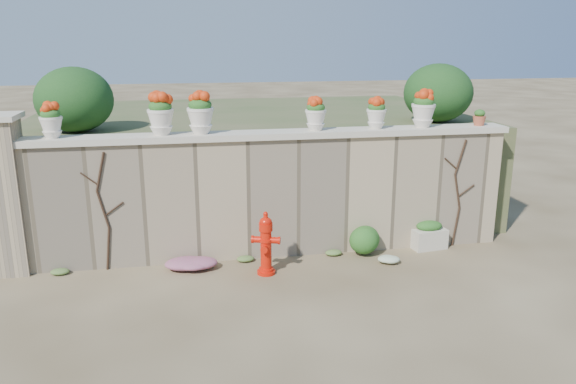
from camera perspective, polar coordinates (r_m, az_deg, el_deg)
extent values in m
plane|color=brown|center=(8.06, 0.45, -10.85)|extent=(80.00, 80.00, 0.00)
cube|color=tan|center=(9.36, -1.63, -0.51)|extent=(8.00, 0.40, 2.00)
cube|color=beige|center=(9.13, -1.68, 5.85)|extent=(8.10, 0.52, 0.10)
cube|color=tan|center=(9.61, -26.89, -0.54)|extent=(0.60, 0.60, 2.40)
cube|color=#384C23|center=(12.44, -3.92, 3.47)|extent=(9.00, 6.00, 2.00)
ellipsoid|color=#143814|center=(10.31, -20.88, 8.76)|extent=(1.30, 1.30, 1.10)
ellipsoid|color=#143814|center=(11.21, 14.99, 9.70)|extent=(1.30, 1.30, 1.10)
cylinder|color=black|center=(9.34, -17.80, -5.50)|extent=(0.12, 0.04, 0.70)
cylinder|color=black|center=(9.14, -18.28, -1.69)|extent=(0.17, 0.04, 0.61)
cylinder|color=black|center=(8.99, -18.54, 1.97)|extent=(0.18, 0.04, 0.61)
cylinder|color=black|center=(9.12, -17.26, -1.65)|extent=(0.30, 0.02, 0.22)
cylinder|color=black|center=(9.04, -19.58, 1.30)|extent=(0.25, 0.02, 0.21)
cylinder|color=black|center=(10.34, 16.67, -3.39)|extent=(0.12, 0.04, 0.70)
cylinder|color=black|center=(10.14, 16.82, 0.08)|extent=(0.17, 0.04, 0.61)
cylinder|color=black|center=(10.01, 17.14, 3.40)|extent=(0.18, 0.04, 0.61)
cylinder|color=black|center=(10.22, 17.65, 0.13)|extent=(0.30, 0.02, 0.22)
cylinder|color=black|center=(9.95, 16.20, 2.82)|extent=(0.25, 0.02, 0.21)
cylinder|color=red|center=(8.87, -2.22, -8.11)|extent=(0.28, 0.28, 0.05)
cylinder|color=red|center=(8.73, -2.25, -5.82)|extent=(0.17, 0.17, 0.63)
cylinder|color=red|center=(8.67, -2.26, -4.89)|extent=(0.21, 0.21, 0.04)
cylinder|color=red|center=(8.60, -2.28, -3.55)|extent=(0.21, 0.21, 0.12)
ellipsoid|color=red|center=(8.57, -2.28, -2.91)|extent=(0.19, 0.19, 0.14)
cylinder|color=red|center=(8.55, -2.29, -2.40)|extent=(0.07, 0.07, 0.10)
cylinder|color=red|center=(8.70, -3.19, -4.84)|extent=(0.17, 0.14, 0.10)
cylinder|color=red|center=(8.65, -1.33, -4.93)|extent=(0.17, 0.14, 0.10)
cylinder|color=red|center=(8.61, -2.38, -5.77)|extent=(0.12, 0.12, 0.09)
cube|color=beige|center=(10.15, 14.07, -4.60)|extent=(0.64, 0.42, 0.35)
ellipsoid|color=#1E5119|center=(10.07, 14.15, -3.35)|extent=(0.49, 0.34, 0.18)
ellipsoid|color=#1E5119|center=(9.55, 7.94, -4.69)|extent=(0.65, 0.58, 0.61)
ellipsoid|color=#D02999|center=(9.06, -9.19, -7.15)|extent=(0.90, 0.60, 0.24)
ellipsoid|color=white|center=(9.35, 10.20, -6.72)|extent=(0.46, 0.37, 0.17)
ellipsoid|color=#1E5119|center=(9.18, -23.01, 7.28)|extent=(0.29, 0.29, 0.17)
ellipsoid|color=red|center=(9.17, -23.06, 7.73)|extent=(0.25, 0.25, 0.18)
ellipsoid|color=#1E5119|center=(8.96, -12.86, 8.48)|extent=(0.35, 0.35, 0.21)
ellipsoid|color=red|center=(8.95, -12.90, 9.04)|extent=(0.31, 0.31, 0.22)
ellipsoid|color=#1E5119|center=(8.95, -8.93, 8.74)|extent=(0.36, 0.36, 0.22)
ellipsoid|color=red|center=(8.94, -8.95, 9.31)|extent=(0.32, 0.32, 0.23)
ellipsoid|color=#1E5119|center=(9.20, 2.84, 8.57)|extent=(0.30, 0.30, 0.18)
ellipsoid|color=red|center=(9.20, 2.84, 9.03)|extent=(0.26, 0.26, 0.19)
ellipsoid|color=#1E5119|center=(9.50, 8.99, 8.52)|extent=(0.28, 0.28, 0.17)
ellipsoid|color=red|center=(9.49, 9.01, 8.94)|extent=(0.25, 0.25, 0.18)
ellipsoid|color=#1E5119|center=(9.79, 13.63, 8.93)|extent=(0.35, 0.35, 0.21)
ellipsoid|color=red|center=(9.78, 13.67, 9.43)|extent=(0.30, 0.30, 0.22)
ellipsoid|color=#1E5119|center=(10.28, 18.90, 7.54)|extent=(0.18, 0.18, 0.13)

